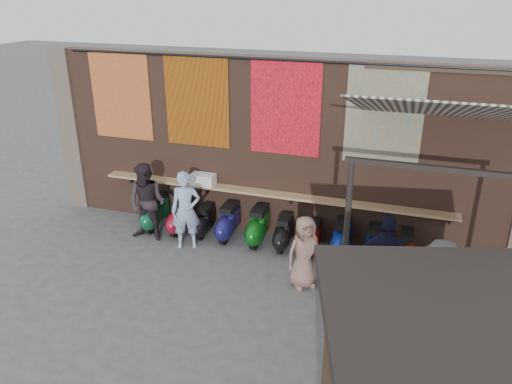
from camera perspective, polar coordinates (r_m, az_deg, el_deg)
ground at (r=9.61m, az=-2.71°, el=-11.44°), size 70.00×70.00×0.00m
brick_wall at (r=11.04m, az=2.03°, el=4.86°), size 10.00×0.40×4.00m
pier_left at (r=13.38m, az=-20.06°, el=6.70°), size 0.50×0.50×4.00m
eating_counter at (r=11.03m, az=1.43°, el=-0.16°), size 8.00×0.32×0.05m
shelf_box at (r=11.45m, az=-6.07°, el=1.43°), size 0.55×0.31×0.26m
tapestry_redgold at (r=12.06m, az=-15.17°, el=10.55°), size 1.50×0.02×2.00m
tapestry_sun at (r=11.15m, az=-6.77°, el=10.22°), size 1.50×0.02×2.00m
tapestry_orange at (r=10.49m, az=3.36°, el=9.54°), size 1.50×0.02×2.00m
tapestry_multi at (r=10.19m, az=14.42°, el=8.45°), size 1.50×0.02×2.00m
hang_rail at (r=10.38m, az=1.82°, el=14.93°), size 9.50×0.06×0.06m
scooter_stool_0 at (r=11.98m, az=-11.39°, el=-2.28°), size 0.39×0.87×0.82m
scooter_stool_1 at (r=11.72m, az=-8.68°, el=-2.82°), size 0.37×0.81×0.77m
scooter_stool_2 at (r=11.51m, az=-5.92°, el=-3.36°), size 0.33×0.73×0.70m
scooter_stool_3 at (r=11.30m, az=-3.20°, el=-3.49°), size 0.38×0.85×0.81m
scooter_stool_4 at (r=11.08m, az=0.26°, el=-3.95°), size 0.39×0.87×0.83m
scooter_stool_5 at (r=10.91m, az=3.21°, el=-4.73°), size 0.34×0.76×0.73m
scooter_stool_6 at (r=10.86m, az=6.56°, el=-5.14°), size 0.32×0.71×0.68m
scooter_stool_7 at (r=10.69m, az=9.73°, el=-5.43°), size 0.38×0.85×0.81m
scooter_stool_8 at (r=10.72m, az=13.29°, el=-5.86°), size 0.35×0.78×0.74m
scooter_stool_9 at (r=10.64m, az=16.68°, el=-6.39°), size 0.36×0.81×0.77m
diner_left at (r=10.86m, az=-8.02°, el=-2.09°), size 0.75×0.64×1.74m
diner_right at (r=11.31m, az=-12.33°, el=-1.20°), size 0.88×0.69×1.80m
shopper_navy at (r=9.01m, az=14.58°, el=-7.92°), size 1.08×0.48×1.83m
shopper_grey at (r=8.70m, az=19.99°, el=-10.30°), size 1.18×0.77×1.71m
shopper_tan at (r=9.48m, az=5.54°, el=-6.87°), size 0.84×0.81×1.46m
stall_roof at (r=4.85m, az=24.80°, el=-12.60°), size 3.29×2.85×0.12m
stall_sign at (r=6.03m, az=20.16°, el=-13.65°), size 1.16×0.37×0.50m
awning_canvas at (r=8.53m, az=22.01°, el=8.60°), size 3.20×3.28×0.97m
awning_ledger at (r=10.02m, az=21.97°, el=12.87°), size 3.30×0.08×0.12m
awning_header at (r=7.22m, az=21.97°, el=2.28°), size 3.00×0.08×0.08m
awning_post_left at (r=7.86m, az=10.09°, el=-6.97°), size 0.09×0.09×3.10m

